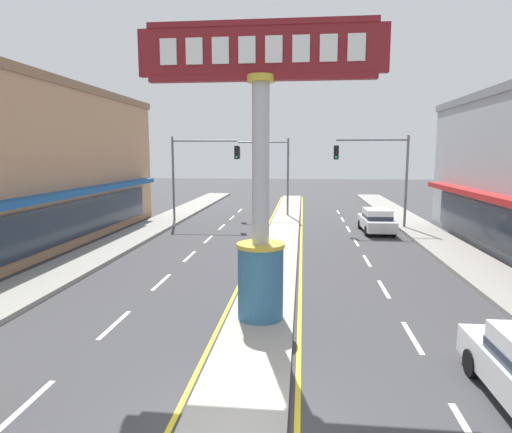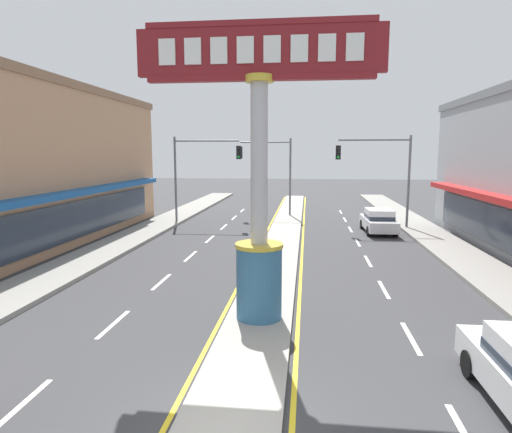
{
  "view_description": "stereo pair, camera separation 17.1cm",
  "coord_description": "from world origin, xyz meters",
  "px_view_note": "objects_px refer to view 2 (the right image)",
  "views": [
    {
      "loc": [
        1.21,
        -7.24,
        5.07
      ],
      "look_at": [
        -0.59,
        9.75,
        2.6
      ],
      "focal_mm": 31.02,
      "sensor_mm": 36.0,
      "label": 1
    },
    {
      "loc": [
        1.38,
        -7.22,
        5.07
      ],
      "look_at": [
        -0.59,
        9.75,
        2.6
      ],
      "focal_mm": 31.02,
      "sensor_mm": 36.0,
      "label": 2
    }
  ],
  "objects_px": {
    "traffic_light_right_side": "(382,165)",
    "traffic_light_median_far": "(271,164)",
    "district_sign": "(259,185)",
    "sedan_far_right_lane": "(379,220)",
    "storefront_left": "(7,165)",
    "traffic_light_left_side": "(199,165)"
  },
  "relations": [
    {
      "from": "traffic_light_right_side",
      "to": "traffic_light_median_far",
      "type": "height_order",
      "value": "same"
    },
    {
      "from": "traffic_light_median_far",
      "to": "sedan_far_right_lane",
      "type": "relative_size",
      "value": 1.42
    },
    {
      "from": "storefront_left",
      "to": "traffic_light_median_far",
      "type": "bearing_deg",
      "value": 43.63
    },
    {
      "from": "traffic_light_right_side",
      "to": "district_sign",
      "type": "bearing_deg",
      "value": -109.94
    },
    {
      "from": "traffic_light_left_side",
      "to": "traffic_light_right_side",
      "type": "relative_size",
      "value": 1.0
    },
    {
      "from": "district_sign",
      "to": "traffic_light_right_side",
      "type": "bearing_deg",
      "value": 70.06
    },
    {
      "from": "storefront_left",
      "to": "traffic_light_median_far",
      "type": "distance_m",
      "value": 18.42
    },
    {
      "from": "traffic_light_right_side",
      "to": "storefront_left",
      "type": "bearing_deg",
      "value": -160.21
    },
    {
      "from": "district_sign",
      "to": "storefront_left",
      "type": "distance_m",
      "value": 17.64
    },
    {
      "from": "traffic_light_median_far",
      "to": "district_sign",
      "type": "bearing_deg",
      "value": -86.26
    },
    {
      "from": "traffic_light_left_side",
      "to": "storefront_left",
      "type": "bearing_deg",
      "value": -135.41
    },
    {
      "from": "district_sign",
      "to": "traffic_light_left_side",
      "type": "distance_m",
      "value": 19.1
    },
    {
      "from": "traffic_light_left_side",
      "to": "traffic_light_median_far",
      "type": "height_order",
      "value": "same"
    },
    {
      "from": "district_sign",
      "to": "sedan_far_right_lane",
      "type": "relative_size",
      "value": 1.96
    },
    {
      "from": "traffic_light_left_side",
      "to": "sedan_far_right_lane",
      "type": "bearing_deg",
      "value": -10.15
    },
    {
      "from": "district_sign",
      "to": "traffic_light_median_far",
      "type": "distance_m",
      "value": 22.37
    },
    {
      "from": "district_sign",
      "to": "traffic_light_left_side",
      "type": "relative_size",
      "value": 1.38
    },
    {
      "from": "district_sign",
      "to": "traffic_light_left_side",
      "type": "height_order",
      "value": "district_sign"
    },
    {
      "from": "traffic_light_left_side",
      "to": "traffic_light_median_far",
      "type": "distance_m",
      "value": 6.41
    },
    {
      "from": "district_sign",
      "to": "traffic_light_right_side",
      "type": "distance_m",
      "value": 18.28
    },
    {
      "from": "storefront_left",
      "to": "traffic_light_right_side",
      "type": "xyz_separation_m",
      "value": [
        21.02,
        7.56,
        -0.19
      ]
    },
    {
      "from": "district_sign",
      "to": "sedan_far_right_lane",
      "type": "distance_m",
      "value": 17.27
    }
  ]
}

